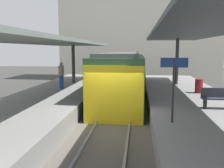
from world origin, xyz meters
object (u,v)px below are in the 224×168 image
at_px(platform_bench, 218,98).
at_px(litter_bin, 199,86).
at_px(commuter_train, 122,77).
at_px(platform_sign, 174,75).
at_px(passenger_mid_platform, 61,75).

xyz_separation_m(platform_bench, litter_bin, (0.09, 3.82, -0.06)).
height_order(commuter_train, platform_sign, commuter_train).
bearing_deg(platform_bench, litter_bin, 88.57).
distance_m(commuter_train, litter_bin, 4.76).
bearing_deg(passenger_mid_platform, litter_bin, -5.29).
bearing_deg(litter_bin, commuter_train, 163.71).
bearing_deg(platform_sign, passenger_mid_platform, 131.44).
relative_size(platform_bench, litter_bin, 1.75).
xyz_separation_m(platform_sign, passenger_mid_platform, (-6.11, 6.92, -0.75)).
height_order(platform_sign, passenger_mid_platform, platform_sign).
xyz_separation_m(litter_bin, passenger_mid_platform, (-8.41, 0.78, 0.48)).
bearing_deg(litter_bin, platform_sign, -110.55).
relative_size(platform_bench, platform_sign, 0.63).
bearing_deg(platform_bench, passenger_mid_platform, 151.08).
xyz_separation_m(commuter_train, passenger_mid_platform, (-3.86, -0.55, 0.15)).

